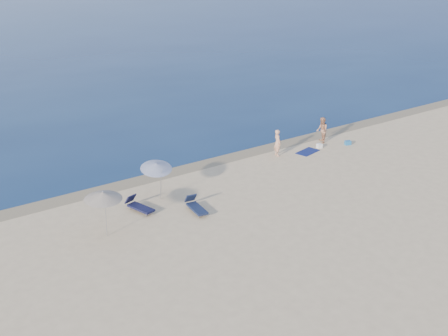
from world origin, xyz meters
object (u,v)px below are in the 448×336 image
at_px(person_left, 277,143).
at_px(blue_cooler, 348,143).
at_px(person_right, 322,130).
at_px(umbrella_near, 156,166).

distance_m(person_left, blue_cooler, 5.87).
height_order(person_left, person_right, person_right).
bearing_deg(blue_cooler, umbrella_near, -160.81).
xyz_separation_m(person_right, umbrella_near, (-14.62, -1.58, 1.04)).
bearing_deg(umbrella_near, blue_cooler, 15.18).
distance_m(person_right, blue_cooler, 2.10).
xyz_separation_m(person_left, blue_cooler, (5.68, -1.28, -0.79)).
relative_size(person_left, umbrella_near, 0.78).
bearing_deg(person_right, blue_cooler, 73.28).
bearing_deg(umbrella_near, person_left, 22.56).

